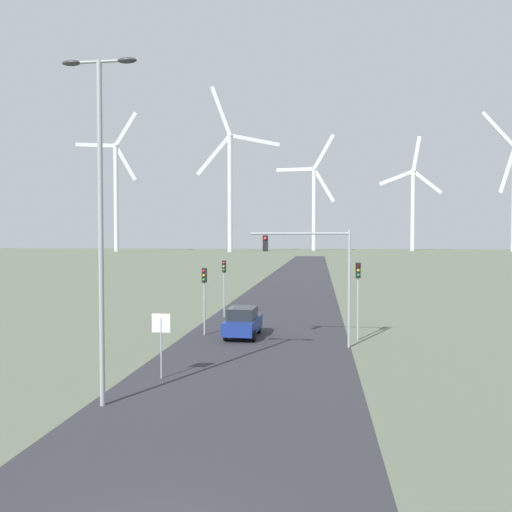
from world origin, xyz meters
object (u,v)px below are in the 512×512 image
Objects in this scene: car_approaching at (243,322)px; wind_turbine_center at (314,200)px; streetlamp at (100,198)px; wind_turbine_right at (413,201)px; wind_turbine_left at (230,180)px; traffic_light_post_mid_left at (224,276)px; wind_turbine_far_left at (116,188)px; stop_sign_near at (161,333)px; traffic_light_post_near_right at (358,284)px; traffic_light_mast_overhead at (315,262)px; traffic_light_post_near_left at (204,286)px.

car_approaching is 0.07× the size of wind_turbine_center.
streetlamp is 0.21× the size of wind_turbine_right.
wind_turbine_center is at bearing 40.67° from wind_turbine_left.
wind_turbine_far_left is at bearing 115.00° from traffic_light_post_mid_left.
wind_turbine_far_left reaches higher than wind_turbine_right.
car_approaching is at bearing 77.64° from stop_sign_near.
traffic_light_mast_overhead is (-2.50, -2.07, 1.37)m from traffic_light_post_near_right.
traffic_light_post_near_right is at bearing -100.89° from wind_turbine_right.
wind_turbine_left is (-34.87, 195.20, 30.59)m from traffic_light_post_mid_left.
car_approaching is at bearing -90.39° from wind_turbine_center.
wind_turbine_far_left is at bearing -161.96° from wind_turbine_center.
car_approaching is 208.63m from wind_turbine_left.
traffic_light_post_near_right is 209.73m from wind_turbine_left.
car_approaching is at bearing -79.53° from wind_turbine_left.
wind_turbine_center is (-2.76, 238.36, 22.28)m from traffic_light_mast_overhead.
wind_turbine_far_left reaches higher than streetlamp.
streetlamp is at bearing -103.22° from car_approaching.
traffic_light_post_near_left is 244.74m from wind_turbine_right.
streetlamp is 2.94× the size of traffic_light_post_near_left.
streetlamp is 2.95× the size of car_approaching.
streetlamp is 16.82m from traffic_light_post_near_right.
traffic_light_post_near_left is 7.09m from traffic_light_post_mid_left.
streetlamp is at bearing -92.59° from traffic_light_post_near_left.
wind_turbine_far_left is (-101.52, 204.95, 28.00)m from traffic_light_post_near_right.
wind_turbine_far_left is 1.16× the size of wind_turbine_right.
wind_turbine_center reaches higher than traffic_light_mast_overhead.
traffic_light_post_near_right is at bearing -63.65° from wind_turbine_far_left.
traffic_light_post_near_left is at bearing -103.06° from wind_turbine_right.
traffic_light_post_near_right is at bearing 39.57° from traffic_light_mast_overhead.
wind_turbine_center is at bearing 91.28° from traffic_light_post_near_right.
streetlamp reaches higher than traffic_light_post_near_left.
traffic_light_post_near_right is 0.08× the size of wind_turbine_right.
wind_turbine_right is (147.25, 32.87, -5.67)m from wind_turbine_far_left.
wind_turbine_left is (-41.83, 204.79, 29.06)m from traffic_light_mast_overhead.
traffic_light_post_mid_left is 0.06× the size of wind_turbine_far_left.
stop_sign_near is 0.67× the size of traffic_light_post_near_left.
wind_turbine_right is at bearing 77.52° from car_approaching.
streetlamp is at bearing -105.41° from stop_sign_near.
stop_sign_near is 217.30m from wind_turbine_left.
traffic_light_post_near_left reaches higher than car_approaching.
traffic_light_post_mid_left is 200.64m from wind_turbine_left.
wind_turbine_right is at bearing 12.58° from wind_turbine_far_left.
traffic_light_mast_overhead is at bearing -89.34° from wind_turbine_center.
wind_turbine_center is at bearing 90.66° from traffic_light_mast_overhead.
stop_sign_near is 254.21m from wind_turbine_right.
traffic_light_mast_overhead is 211.03m from wind_turbine_left.
wind_turbine_center is at bearing 89.01° from traffic_light_post_near_left.
traffic_light_mast_overhead is 245.59m from wind_turbine_right.
stop_sign_near is at bearing -90.86° from wind_turbine_center.
wind_turbine_far_left reaches higher than traffic_light_post_near_right.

